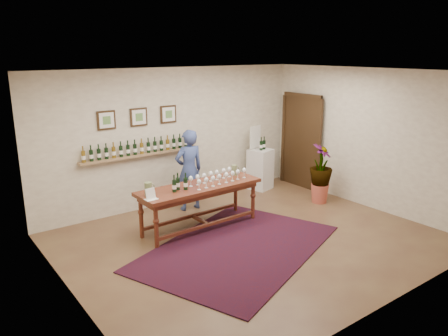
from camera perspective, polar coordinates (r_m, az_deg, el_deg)
ground at (r=7.53m, az=3.68°, el=-9.40°), size 6.00×6.00×0.00m
room_shell at (r=9.85m, az=6.22°, el=3.32°), size 6.00×6.00×6.00m
rug at (r=7.24m, az=1.84°, el=-10.34°), size 3.94×3.30×0.02m
tasting_table at (r=7.78m, az=-3.19°, el=-3.10°), size 2.30×0.78×0.81m
table_glasses at (r=7.89m, az=-0.75°, el=-1.15°), size 1.46×0.47×0.20m
table_bottles at (r=7.46m, az=-5.92°, el=-1.89°), size 0.26×0.15×0.28m
pitcher_left at (r=7.26m, az=-9.85°, el=-2.72°), size 0.15×0.15×0.23m
pitcher_right at (r=8.32m, az=1.38°, el=-0.28°), size 0.13×0.13×0.20m
menu_card at (r=7.09m, az=-9.59°, el=-3.33°), size 0.20×0.15×0.18m
display_pedestal at (r=10.11m, az=4.75°, el=-0.15°), size 0.57×0.57×0.93m
pedestal_bottles at (r=9.94m, az=5.07°, el=3.27°), size 0.33×0.16×0.31m
info_sign at (r=10.00m, az=4.11°, el=4.08°), size 0.40×0.12×0.56m
potted_plant at (r=9.32m, az=12.52°, el=-0.72°), size 0.79×0.79×1.08m
person at (r=8.70m, az=-4.60°, el=-0.28°), size 0.63×0.44×1.63m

